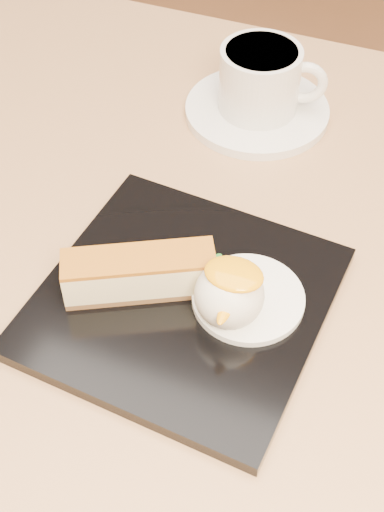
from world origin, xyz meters
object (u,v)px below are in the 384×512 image
at_px(table, 154,365).
at_px(cheesecake, 139,273).
at_px(saucer, 257,111).
at_px(coffee_cup, 262,79).
at_px(dessert_plate, 183,301).
at_px(ice_cream_scoop, 229,295).

relative_size(table, cheesecake, 6.60).
distance_m(saucer, coffee_cup, 0.04).
distance_m(dessert_plate, saucer, 0.26).
bearing_deg(saucer, ice_cream_scoop, -77.08).
bearing_deg(coffee_cup, saucer, -180.00).
height_order(cheesecake, ice_cream_scoop, ice_cream_scoop).
bearing_deg(saucer, dessert_plate, -85.32).
xyz_separation_m(cheesecake, ice_cream_scoop, (0.08, 0.00, 0.01)).
relative_size(cheesecake, coffee_cup, 1.12).
distance_m(dessert_plate, coffee_cup, 0.27).
relative_size(table, ice_cream_scoop, 14.86).
height_order(table, cheesecake, cheesecake).
xyz_separation_m(dessert_plate, coffee_cup, (-0.02, 0.26, 0.04)).
bearing_deg(cheesecake, ice_cream_scoop, -27.70).
xyz_separation_m(cheesecake, saucer, (0.01, 0.27, -0.03)).
bearing_deg(dessert_plate, coffee_cup, 94.23).
relative_size(dessert_plate, coffee_cup, 2.03).
height_order(table, dessert_plate, dessert_plate).
bearing_deg(cheesecake, coffee_cup, 59.00).
height_order(dessert_plate, cheesecake, cheesecake).
distance_m(ice_cream_scoop, coffee_cup, 0.28).
bearing_deg(cheesecake, saucer, 59.43).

